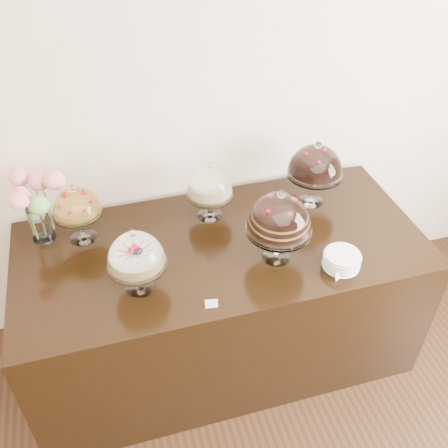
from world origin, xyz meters
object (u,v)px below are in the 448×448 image
object	(u,v)px
cake_stand_sugar_sponge	(136,254)
cake_stand_choco_layer	(280,216)
cake_stand_dark_choco	(316,163)
cake_stand_fruit_tart	(76,205)
cake_stand_cheesecake	(210,185)
plate_stack	(342,260)
flower_vase	(35,199)
display_counter	(222,300)

from	to	relation	value
cake_stand_sugar_sponge	cake_stand_choco_layer	size ratio (longest dim) A/B	0.84
cake_stand_choco_layer	cake_stand_dark_choco	xyz separation A→B (m)	(0.37, 0.40, -0.01)
cake_stand_choco_layer	cake_stand_fruit_tart	size ratio (longest dim) A/B	1.22
cake_stand_dark_choco	cake_stand_cheesecake	bearing A→B (deg)	176.99
cake_stand_fruit_tart	plate_stack	bearing A→B (deg)	-25.23
cake_stand_choco_layer	cake_stand_fruit_tart	distance (m)	1.05
cake_stand_sugar_sponge	plate_stack	bearing A→B (deg)	-7.83
cake_stand_sugar_sponge	flower_vase	xyz separation A→B (m)	(-0.44, 0.52, 0.04)
cake_stand_choco_layer	cake_stand_dark_choco	distance (m)	0.55
display_counter	cake_stand_sugar_sponge	xyz separation A→B (m)	(-0.47, -0.19, 0.67)
cake_stand_choco_layer	flower_vase	world-z (taller)	cake_stand_choco_layer
cake_stand_dark_choco	cake_stand_fruit_tart	distance (m)	1.33
cake_stand_cheesecake	plate_stack	distance (m)	0.82
cake_stand_sugar_sponge	cake_stand_dark_choco	bearing A→B (deg)	21.15
cake_stand_cheesecake	cake_stand_fruit_tart	size ratio (longest dim) A/B	1.02
cake_stand_cheesecake	cake_stand_dark_choco	xyz separation A→B (m)	(0.62, -0.03, 0.05)
cake_stand_cheesecake	flower_vase	xyz separation A→B (m)	(-0.91, 0.06, 0.04)
cake_stand_fruit_tart	cake_stand_choco_layer	bearing A→B (deg)	-24.41
display_counter	cake_stand_fruit_tart	world-z (taller)	cake_stand_fruit_tart
cake_stand_fruit_tart	plate_stack	size ratio (longest dim) A/B	1.88
display_counter	plate_stack	distance (m)	0.80
cake_stand_dark_choco	display_counter	bearing A→B (deg)	-159.79
display_counter	cake_stand_sugar_sponge	bearing A→B (deg)	-157.63
display_counter	cake_stand_cheesecake	xyz separation A→B (m)	(0.01, 0.26, 0.66)
flower_vase	cake_stand_sugar_sponge	bearing A→B (deg)	-49.44
cake_stand_cheesecake	cake_stand_fruit_tart	xyz separation A→B (m)	(-0.72, -0.00, 0.01)
cake_stand_cheesecake	plate_stack	bearing A→B (deg)	-47.79
cake_stand_sugar_sponge	cake_stand_cheesecake	world-z (taller)	cake_stand_sugar_sponge
display_counter	cake_stand_dark_choco	world-z (taller)	cake_stand_dark_choco
display_counter	cake_stand_sugar_sponge	distance (m)	0.84
cake_stand_fruit_tart	plate_stack	distance (m)	1.40
cake_stand_sugar_sponge	cake_stand_fruit_tart	bearing A→B (deg)	118.44
cake_stand_choco_layer	cake_stand_dark_choco	world-z (taller)	cake_stand_choco_layer
cake_stand_sugar_sponge	display_counter	bearing A→B (deg)	22.37
cake_stand_dark_choco	plate_stack	distance (m)	0.61
display_counter	cake_stand_fruit_tart	distance (m)	1.01
cake_stand_choco_layer	cake_stand_cheesecake	size ratio (longest dim) A/B	1.20
plate_stack	display_counter	bearing A→B (deg)	148.60
cake_stand_sugar_sponge	flower_vase	size ratio (longest dim) A/B	0.90
cake_stand_fruit_tart	flower_vase	distance (m)	0.21
cake_stand_dark_choco	cake_stand_fruit_tart	size ratio (longest dim) A/B	1.15
cake_stand_cheesecake	cake_stand_fruit_tart	distance (m)	0.72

